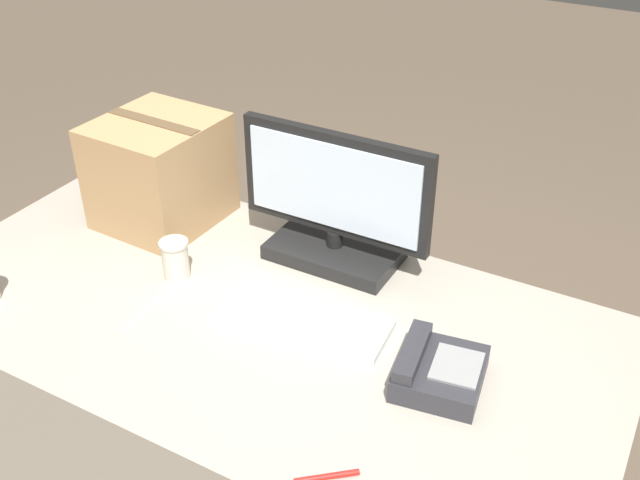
% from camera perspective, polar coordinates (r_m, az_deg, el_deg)
% --- Properties ---
extents(office_desk, '(1.80, 0.90, 0.73)m').
position_cam_1_polar(office_desk, '(2.12, -4.60, -13.29)').
color(office_desk, '#A89E8E').
rests_on(office_desk, ground_plane).
extents(monitor, '(0.54, 0.21, 0.37)m').
position_cam_1_polar(monitor, '(1.99, 1.13, 2.25)').
color(monitor, black).
rests_on(monitor, office_desk).
extents(keyboard, '(0.44, 0.20, 0.03)m').
position_cam_1_polar(keyboard, '(1.83, -1.26, -6.04)').
color(keyboard, silver).
rests_on(keyboard, office_desk).
extents(desk_phone, '(0.21, 0.22, 0.08)m').
position_cam_1_polar(desk_phone, '(1.68, 8.94, -9.82)').
color(desk_phone, '#2D2D33').
rests_on(desk_phone, office_desk).
extents(paper_cup_right, '(0.08, 0.08, 0.11)m').
position_cam_1_polar(paper_cup_right, '(2.00, -10.96, -1.41)').
color(paper_cup_right, beige).
rests_on(paper_cup_right, office_desk).
extents(spoon, '(0.03, 0.15, 0.00)m').
position_cam_1_polar(spoon, '(1.93, -13.01, -5.02)').
color(spoon, silver).
rests_on(spoon, office_desk).
extents(cardboard_box, '(0.32, 0.35, 0.31)m').
position_cam_1_polar(cardboard_box, '(2.22, -12.11, 5.13)').
color(cardboard_box, tan).
rests_on(cardboard_box, office_desk).
extents(pen_marker, '(0.11, 0.09, 0.01)m').
position_cam_1_polar(pen_marker, '(1.50, 0.53, -17.58)').
color(pen_marker, red).
rests_on(pen_marker, office_desk).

